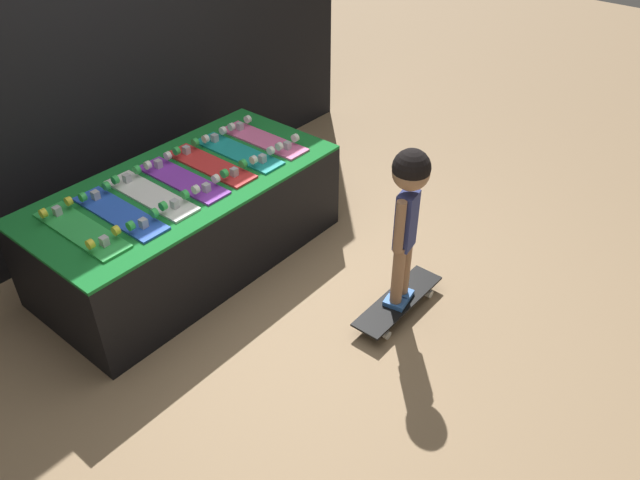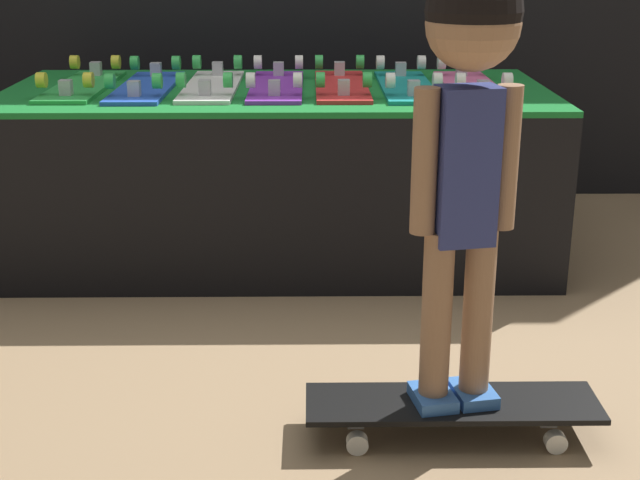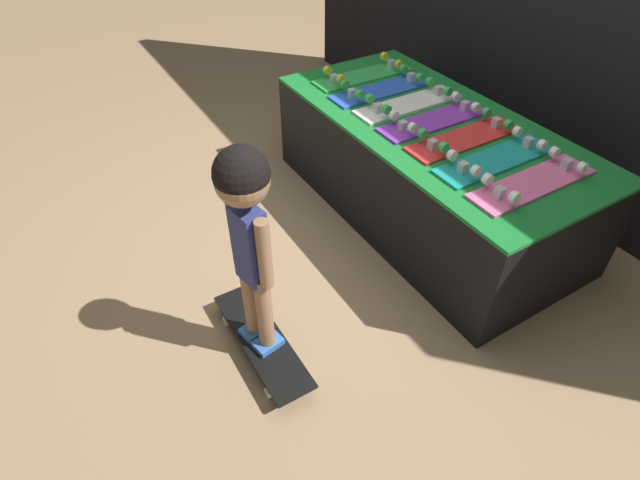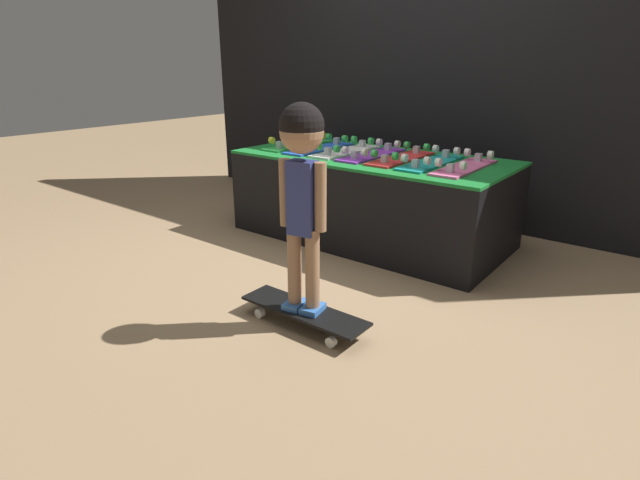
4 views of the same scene
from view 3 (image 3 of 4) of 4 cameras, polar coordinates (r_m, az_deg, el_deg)
ground_plane at (r=2.97m, az=2.01°, el=-0.41°), size 16.00×16.00×0.00m
display_rack at (r=3.11m, az=12.10°, el=7.96°), size 1.98×0.95×0.63m
skateboard_green_on_rack at (r=3.44m, az=4.97°, el=18.34°), size 0.19×0.68×0.09m
skateboard_blue_on_rack at (r=3.25m, az=7.11°, el=16.81°), size 0.19×0.68×0.09m
skateboard_white_on_rack at (r=3.10m, az=10.08°, el=15.22°), size 0.19×0.68×0.09m
skateboard_purple_on_rack at (r=2.94m, az=12.92°, el=13.32°), size 0.19×0.68×0.09m
skateboard_red_on_rack at (r=2.80m, az=16.21°, el=11.24°), size 0.19×0.68×0.09m
skateboard_teal_on_rack at (r=2.66m, az=19.44°, el=8.80°), size 0.19×0.68×0.09m
skateboard_pink_on_rack at (r=2.54m, az=23.15°, el=6.15°), size 0.19×0.68×0.09m
skateboard_on_floor at (r=2.41m, az=-6.65°, el=-11.34°), size 0.71×0.19×0.09m
child at (r=1.88m, az=-8.35°, el=2.36°), size 0.24×0.21×1.02m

